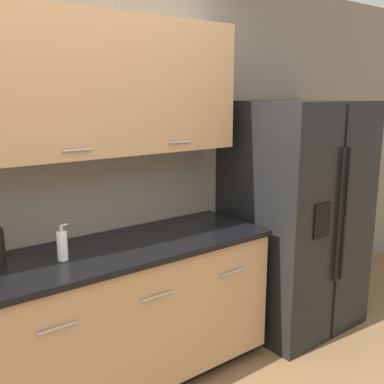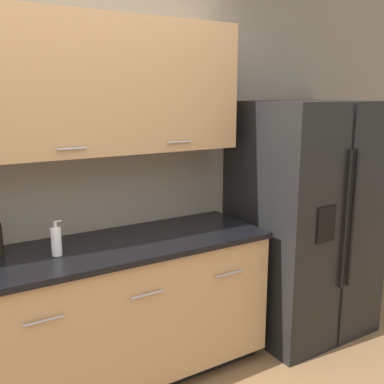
{
  "view_description": "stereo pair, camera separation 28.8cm",
  "coord_description": "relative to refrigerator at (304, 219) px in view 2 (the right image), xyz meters",
  "views": [
    {
      "loc": [
        -0.93,
        -1.19,
        1.77
      ],
      "look_at": [
        0.79,
        1.04,
        1.16
      ],
      "focal_mm": 42.0,
      "sensor_mm": 36.0,
      "label": 1
    },
    {
      "loc": [
        -0.69,
        -1.36,
        1.77
      ],
      "look_at": [
        0.79,
        1.04,
        1.16
      ],
      "focal_mm": 42.0,
      "sensor_mm": 36.0,
      "label": 2
    }
  ],
  "objects": [
    {
      "name": "wall_back",
      "position": [
        -1.72,
        0.37,
        0.59
      ],
      "size": [
        10.0,
        0.39,
        2.6
      ],
      "color": "gray",
      "rests_on": "ground_plane"
    },
    {
      "name": "counter_unit",
      "position": [
        -1.7,
        0.08,
        -0.4
      ],
      "size": [
        2.34,
        0.64,
        0.91
      ],
      "color": "black",
      "rests_on": "ground_plane"
    },
    {
      "name": "refrigerator",
      "position": [
        0.0,
        0.0,
        0.0
      ],
      "size": [
        0.93,
        0.81,
        1.73
      ],
      "color": "black",
      "rests_on": "ground_plane"
    },
    {
      "name": "soap_dispenser",
      "position": [
        -1.82,
        0.06,
        0.13
      ],
      "size": [
        0.06,
        0.06,
        0.2
      ],
      "color": "white",
      "rests_on": "counter_unit"
    }
  ]
}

